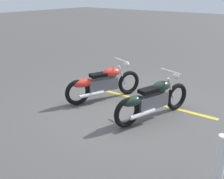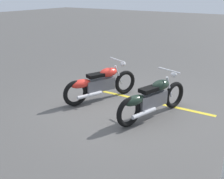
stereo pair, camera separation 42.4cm
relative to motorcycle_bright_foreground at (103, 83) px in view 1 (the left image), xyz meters
The scene contains 5 objects.
ground_plane 0.94m from the motorcycle_bright_foreground, 87.19° to the left, with size 60.00×60.00×0.00m, color #514F4C.
motorcycle_bright_foreground is the anchor object (origin of this frame).
motorcycle_dark_foreground 1.62m from the motorcycle_bright_foreground, 83.33° to the left, with size 2.18×0.79×1.04m.
bollard_post 4.00m from the motorcycle_bright_foreground, 64.54° to the left, with size 0.14×0.14×0.92m, color white.
parking_stripe_near 1.49m from the motorcycle_bright_foreground, 116.23° to the left, with size 3.20×0.12×0.01m, color yellow.
Camera 1 is at (5.20, 3.63, 2.78)m, focal length 44.04 mm.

